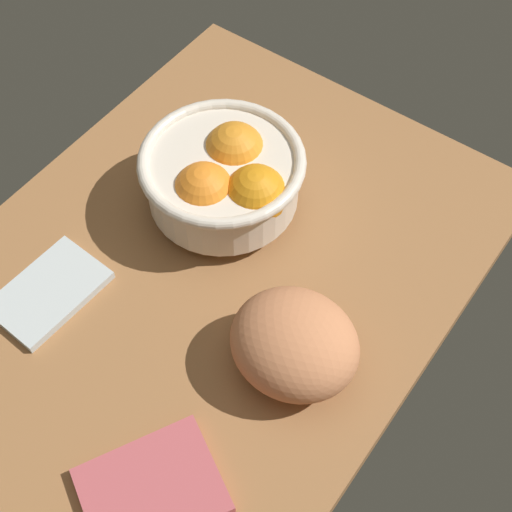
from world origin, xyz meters
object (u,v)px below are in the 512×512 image
at_px(bread_loaf, 294,344).
at_px(napkin_folded, 152,491).
at_px(napkin_spare, 49,292).
at_px(fruit_bowl, 225,177).

bearing_deg(bread_loaf, napkin_folded, 170.78).
height_order(napkin_folded, napkin_spare, napkin_folded).
distance_m(bread_loaf, napkin_folded, 0.22).
bearing_deg(napkin_spare, napkin_folded, -113.07).
bearing_deg(fruit_bowl, napkin_folded, -154.42).
bearing_deg(napkin_spare, fruit_bowl, -21.79).
distance_m(napkin_folded, napkin_spare, 0.29).
xyz_separation_m(bread_loaf, napkin_folded, (-0.21, 0.03, -0.04)).
distance_m(fruit_bowl, napkin_folded, 0.39).
bearing_deg(fruit_bowl, napkin_spare, 158.21).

